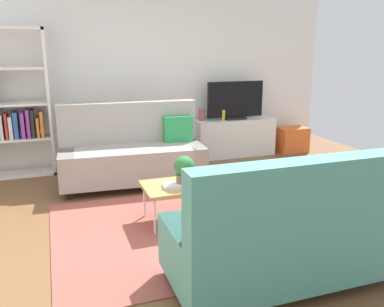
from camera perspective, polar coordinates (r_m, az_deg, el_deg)
name	(u,v)px	position (r m, az deg, el deg)	size (l,w,h in m)	color
ground_plane	(206,223)	(4.39, 1.99, -9.81)	(7.68, 7.68, 0.00)	brown
wall_far	(144,71)	(6.68, -6.89, 11.47)	(6.40, 0.12, 2.90)	white
area_rug	(196,226)	(4.30, 0.58, -10.30)	(2.90, 2.20, 0.01)	#9E4C42
couch_beige	(133,152)	(5.54, -8.42, 0.15)	(1.95, 0.97, 1.10)	gray
couch_green	(291,233)	(3.26, 13.85, -10.84)	(1.91, 0.85, 1.10)	teal
coffee_table	(194,185)	(4.34, 0.30, -4.52)	(1.10, 0.56, 0.42)	#B7844C
tv_console	(234,137)	(7.01, 5.94, 2.31)	(1.40, 0.44, 0.64)	silver
tv	(235,101)	(6.88, 6.16, 7.42)	(1.00, 0.20, 0.64)	black
bookshelf	(7,110)	(6.27, -24.71, 5.64)	(1.10, 0.36, 2.10)	white
storage_trunk	(291,139)	(7.48, 13.90, 1.96)	(0.52, 0.40, 0.44)	orange
potted_plant	(184,170)	(4.20, -1.11, -2.32)	(0.22, 0.22, 0.32)	brown
table_book_0	(174,185)	(4.21, -2.52, -4.54)	(0.24, 0.18, 0.03)	silver
vase_0	(202,115)	(6.75, 1.38, 5.50)	(0.10, 0.10, 0.19)	#B24C4C
vase_1	(211,115)	(6.81, 2.67, 5.47)	(0.13, 0.13, 0.17)	#33B29E
bottle_0	(223,115)	(6.80, 4.48, 5.46)	(0.06, 0.06, 0.18)	gold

